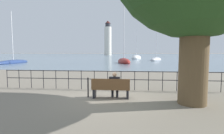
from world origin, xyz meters
The scene contains 11 objects.
ground_plane centered at (0.00, 0.00, 0.00)m, with size 1000.00×1000.00×0.00m, color gray.
harbor_water centered at (0.00, 161.51, 0.00)m, with size 600.00×300.00×0.01m.
park_bench centered at (0.00, -0.06, 0.43)m, with size 1.70×0.45×0.90m.
seated_person_left centered at (0.17, 0.01, 0.65)m, with size 0.49×0.35×1.17m.
promenade_railing centered at (0.00, 1.74, 0.70)m, with size 12.63×0.04×1.05m.
closed_umbrella centered at (-1.06, 0.04, 0.53)m, with size 0.09×0.09×0.94m.
sailboat_1 centered at (7.44, 37.20, 0.27)m, with size 4.53×7.61×8.63m.
sailboat_2 centered at (-0.28, 25.62, 0.35)m, with size 3.53×6.77×11.90m.
sailboat_3 centered at (-20.74, 22.67, 0.26)m, with size 1.85×8.43×9.86m.
sailboat_4 centered at (2.85, 46.26, 0.38)m, with size 4.18×5.73×9.01m.
harbor_lighthouse centered at (-15.00, 118.19, 11.45)m, with size 5.11×5.11×24.62m.
Camera 1 is at (0.84, -7.70, 2.05)m, focal length 28.00 mm.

